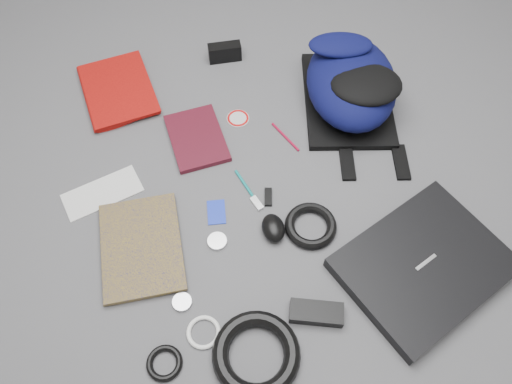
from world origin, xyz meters
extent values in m
plane|color=#4F4F51|center=(0.00, 0.00, 0.00)|extent=(4.00, 4.00, 0.00)
cube|color=black|center=(0.36, -0.31, 0.02)|extent=(0.49, 0.44, 0.04)
imported|color=maroon|center=(-0.44, 0.46, 0.02)|extent=(0.25, 0.31, 0.03)
imported|color=#B2920C|center=(-0.43, -0.09, 0.01)|extent=(0.22, 0.29, 0.02)
cube|color=silver|center=(-0.42, 0.11, 0.00)|extent=(0.23, 0.15, 0.00)
cube|color=#380A14|center=(-0.13, 0.23, 0.01)|extent=(0.17, 0.23, 0.02)
cube|color=black|center=(0.02, 0.55, 0.03)|extent=(0.11, 0.04, 0.06)
cylinder|color=silver|center=(0.01, 0.28, 0.00)|extent=(0.08, 0.08, 0.00)
cylinder|color=#0E807E|center=(-0.02, 0.02, 0.00)|extent=(0.05, 0.14, 0.01)
cylinder|color=maroon|center=(0.13, 0.18, 0.00)|extent=(0.06, 0.12, 0.01)
cube|color=#1A34C8|center=(-0.12, -0.03, 0.00)|extent=(0.06, 0.08, 0.00)
cube|color=black|center=(0.03, -0.01, 0.01)|extent=(0.03, 0.06, 0.01)
cube|color=silver|center=(0.00, -0.03, 0.00)|extent=(0.03, 0.05, 0.01)
ellipsoid|color=black|center=(0.02, -0.12, 0.02)|extent=(0.06, 0.08, 0.04)
cylinder|color=silver|center=(-0.25, -0.26, 0.01)|extent=(0.05, 0.05, 0.01)
cylinder|color=silver|center=(-0.13, -0.12, 0.01)|extent=(0.06, 0.06, 0.01)
torus|color=black|center=(0.12, -0.13, 0.01)|extent=(0.18, 0.18, 0.03)
cube|color=black|center=(0.06, -0.37, 0.02)|extent=(0.14, 0.09, 0.03)
torus|color=black|center=(-0.10, -0.43, 0.02)|extent=(0.27, 0.27, 0.04)
torus|color=black|center=(-0.31, -0.40, 0.01)|extent=(0.10, 0.10, 0.02)
torus|color=white|center=(-0.21, -0.35, 0.01)|extent=(0.09, 0.09, 0.01)
camera|label=1|loc=(-0.16, -0.70, 1.20)|focal=35.00mm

